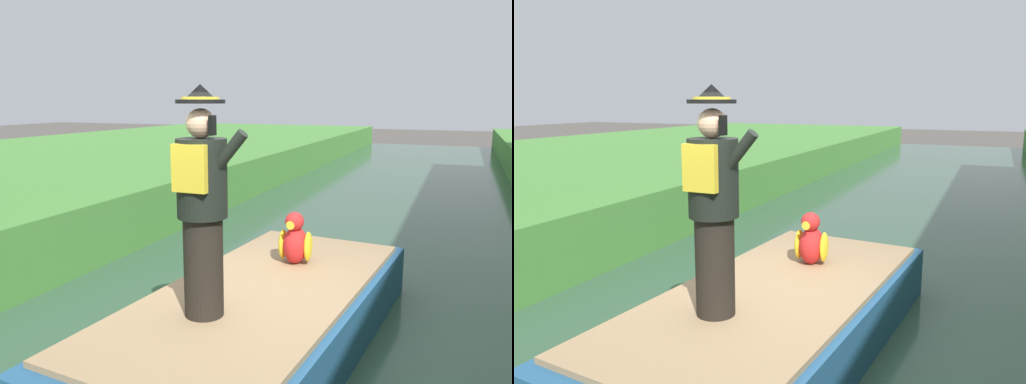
{
  "view_description": "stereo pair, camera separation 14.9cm",
  "coord_description": "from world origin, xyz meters",
  "views": [
    {
      "loc": [
        1.65,
        -3.92,
        2.44
      ],
      "look_at": [
        -0.08,
        0.25,
        1.61
      ],
      "focal_mm": 35.2,
      "sensor_mm": 36.0,
      "label": 1
    },
    {
      "loc": [
        1.79,
        -3.87,
        2.44
      ],
      "look_at": [
        -0.08,
        0.25,
        1.61
      ],
      "focal_mm": 35.2,
      "sensor_mm": 36.0,
      "label": 2
    }
  ],
  "objects": [
    {
      "name": "ground_plane",
      "position": [
        0.0,
        0.0,
        0.0
      ],
      "size": [
        80.0,
        80.0,
        0.0
      ],
      "primitive_type": "plane",
      "color": "#4C4742"
    },
    {
      "name": "canal_water",
      "position": [
        0.0,
        0.0,
        0.05
      ],
      "size": [
        5.98,
        48.0,
        0.1
      ],
      "primitive_type": "cube",
      "color": "#33513D",
      "rests_on": "ground"
    },
    {
      "name": "person_pirate",
      "position": [
        -0.21,
        -0.52,
        1.64
      ],
      "size": [
        0.61,
        0.42,
        1.85
      ],
      "rotation": [
        0.0,
        0.0,
        -0.28
      ],
      "color": "black",
      "rests_on": "boat"
    },
    {
      "name": "parrot_plush",
      "position": [
        0.06,
        1.02,
        0.95
      ],
      "size": [
        0.36,
        0.34,
        0.57
      ],
      "color": "red",
      "rests_on": "boat"
    },
    {
      "name": "boat",
      "position": [
        0.0,
        0.21,
        0.4
      ],
      "size": [
        2.15,
        4.34,
        0.61
      ],
      "color": "#23517A",
      "rests_on": "canal_water"
    }
  ]
}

